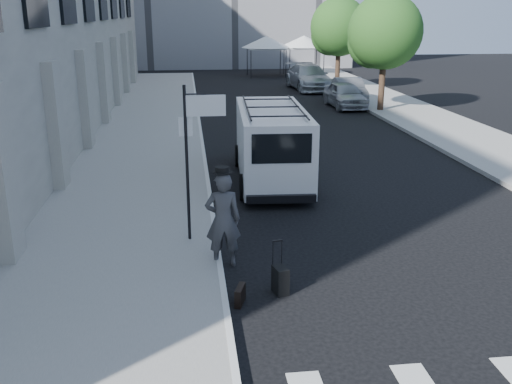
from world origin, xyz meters
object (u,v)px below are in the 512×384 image
object	(u,v)px
briefcase	(240,295)
parked_car_c	(309,77)
cargo_van	(271,143)
parked_car_b	(349,91)
parked_car_a	(345,95)
suitcase	(280,280)
businessman	(223,220)

from	to	relation	value
briefcase	parked_car_c	size ratio (longest dim) A/B	0.08
briefcase	cargo_van	distance (m)	8.20
parked_car_b	parked_car_c	bearing A→B (deg)	104.95
parked_car_a	parked_car_b	world-z (taller)	parked_car_b
suitcase	parked_car_a	distance (m)	22.30
cargo_van	parked_car_a	xyz separation A→B (m)	(6.12, 13.53, -0.48)
cargo_van	briefcase	bearing A→B (deg)	-99.36
cargo_van	parked_car_c	distance (m)	21.94
businessman	parked_car_c	world-z (taller)	businessman
suitcase	cargo_van	distance (m)	7.73
parked_car_b	parked_car_a	bearing A→B (deg)	-108.23
briefcase	cargo_van	bearing A→B (deg)	95.69
businessman	suitcase	world-z (taller)	businessman
cargo_van	parked_car_a	bearing A→B (deg)	68.65
businessman	cargo_van	world-z (taller)	cargo_van
suitcase	briefcase	bearing A→B (deg)	-171.73
parked_car_a	parked_car_c	xyz separation A→B (m)	(-0.40, 7.65, 0.13)
parked_car_c	cargo_van	bearing A→B (deg)	-107.96
briefcase	suitcase	size ratio (longest dim) A/B	0.43
parked_car_a	suitcase	bearing A→B (deg)	-109.63
cargo_van	parked_car_c	bearing A→B (deg)	77.88
parked_car_b	parked_car_c	world-z (taller)	parked_car_c
cargo_van	parked_car_b	distance (m)	16.48
cargo_van	parked_car_a	world-z (taller)	cargo_van
suitcase	parked_car_c	world-z (taller)	parked_car_c
cargo_van	parked_car_b	xyz separation A→B (m)	(6.77, 15.02, -0.47)
businessman	parked_car_a	world-z (taller)	businessman
cargo_van	parked_car_b	size ratio (longest dim) A/B	1.42
businessman	parked_car_a	size ratio (longest dim) A/B	0.49
businessman	suitcase	xyz separation A→B (m)	(0.98, -1.37, -0.74)
parked_car_b	parked_car_c	distance (m)	6.24
parked_car_c	businessman	bearing A→B (deg)	-108.43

